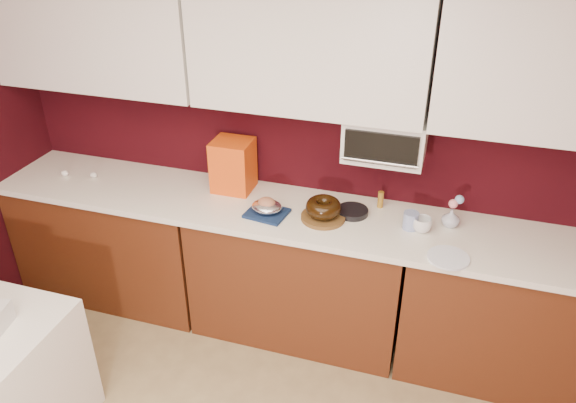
% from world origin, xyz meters
% --- Properties ---
extents(wall_back, '(4.00, 0.02, 2.50)m').
position_xyz_m(wall_back, '(0.00, 2.25, 1.25)').
color(wall_back, black).
rests_on(wall_back, floor).
extents(base_cabinet_left, '(1.31, 0.58, 0.86)m').
position_xyz_m(base_cabinet_left, '(-1.33, 1.94, 0.43)').
color(base_cabinet_left, '#542510').
rests_on(base_cabinet_left, floor).
extents(base_cabinet_center, '(1.31, 0.58, 0.86)m').
position_xyz_m(base_cabinet_center, '(0.00, 1.94, 0.43)').
color(base_cabinet_center, '#542510').
rests_on(base_cabinet_center, floor).
extents(base_cabinet_right, '(1.31, 0.58, 0.86)m').
position_xyz_m(base_cabinet_right, '(1.33, 1.94, 0.43)').
color(base_cabinet_right, '#542510').
rests_on(base_cabinet_right, floor).
extents(countertop, '(4.00, 0.62, 0.04)m').
position_xyz_m(countertop, '(0.00, 1.94, 0.88)').
color(countertop, white).
rests_on(countertop, base_cabinet_center).
extents(upper_cabinet_left, '(1.31, 0.33, 0.70)m').
position_xyz_m(upper_cabinet_left, '(-1.33, 2.08, 1.85)').
color(upper_cabinet_left, white).
rests_on(upper_cabinet_left, wall_back).
extents(upper_cabinet_center, '(1.31, 0.33, 0.70)m').
position_xyz_m(upper_cabinet_center, '(0.00, 2.08, 1.85)').
color(upper_cabinet_center, white).
rests_on(upper_cabinet_center, wall_back).
extents(toaster_oven, '(0.45, 0.30, 0.25)m').
position_xyz_m(toaster_oven, '(0.45, 2.10, 1.38)').
color(toaster_oven, white).
rests_on(toaster_oven, upper_cabinet_center).
extents(toaster_oven_door, '(0.40, 0.02, 0.18)m').
position_xyz_m(toaster_oven_door, '(0.45, 1.94, 1.38)').
color(toaster_oven_door, black).
rests_on(toaster_oven_door, toaster_oven).
extents(toaster_oven_handle, '(0.42, 0.02, 0.02)m').
position_xyz_m(toaster_oven_handle, '(0.45, 1.93, 1.30)').
color(toaster_oven_handle, silver).
rests_on(toaster_oven_handle, toaster_oven).
extents(cake_base, '(0.34, 0.34, 0.02)m').
position_xyz_m(cake_base, '(0.15, 1.90, 0.91)').
color(cake_base, brown).
rests_on(cake_base, countertop).
extents(bundt_cake, '(0.27, 0.27, 0.09)m').
position_xyz_m(bundt_cake, '(0.15, 1.90, 0.98)').
color(bundt_cake, black).
rests_on(bundt_cake, cake_base).
extents(navy_towel, '(0.26, 0.23, 0.02)m').
position_xyz_m(navy_towel, '(-0.18, 1.85, 0.91)').
color(navy_towel, '#14264B').
rests_on(navy_towel, countertop).
extents(foil_ham_nest, '(0.23, 0.21, 0.07)m').
position_xyz_m(foil_ham_nest, '(-0.18, 1.85, 0.96)').
color(foil_ham_nest, white).
rests_on(foil_ham_nest, navy_towel).
extents(roasted_ham, '(0.13, 0.13, 0.07)m').
position_xyz_m(roasted_ham, '(-0.18, 1.85, 0.98)').
color(roasted_ham, '#AF6E50').
rests_on(roasted_ham, foil_ham_nest).
extents(pandoro_box, '(0.25, 0.22, 0.33)m').
position_xyz_m(pandoro_box, '(-0.49, 2.10, 1.07)').
color(pandoro_box, red).
rests_on(pandoro_box, countertop).
extents(dark_pan, '(0.23, 0.23, 0.03)m').
position_xyz_m(dark_pan, '(0.31, 2.01, 0.92)').
color(dark_pan, black).
rests_on(dark_pan, countertop).
extents(coffee_mug, '(0.11, 0.11, 0.11)m').
position_xyz_m(coffee_mug, '(0.72, 1.94, 0.95)').
color(coffee_mug, white).
rests_on(coffee_mug, countertop).
extents(blue_jar, '(0.11, 0.11, 0.10)m').
position_xyz_m(blue_jar, '(0.65, 1.95, 0.95)').
color(blue_jar, '#1B3E97').
rests_on(blue_jar, countertop).
extents(flower_vase, '(0.10, 0.10, 0.12)m').
position_xyz_m(flower_vase, '(0.87, 2.05, 0.96)').
color(flower_vase, '#AAAFC0').
rests_on(flower_vase, countertop).
extents(flower_pink, '(0.05, 0.05, 0.05)m').
position_xyz_m(flower_pink, '(0.87, 2.05, 1.05)').
color(flower_pink, pink).
rests_on(flower_pink, flower_vase).
extents(flower_blue, '(0.05, 0.05, 0.05)m').
position_xyz_m(flower_blue, '(0.90, 2.07, 1.07)').
color(flower_blue, '#88ADD9').
rests_on(flower_blue, flower_vase).
extents(china_plate, '(0.27, 0.27, 0.01)m').
position_xyz_m(china_plate, '(0.88, 1.71, 0.91)').
color(china_plate, white).
rests_on(china_plate, countertop).
extents(amber_bottle, '(0.04, 0.04, 0.10)m').
position_xyz_m(amber_bottle, '(0.45, 2.14, 0.95)').
color(amber_bottle, '#95681B').
rests_on(amber_bottle, countertop).
extents(egg_left, '(0.06, 0.05, 0.04)m').
position_xyz_m(egg_left, '(-1.65, 1.92, 0.92)').
color(egg_left, white).
rests_on(egg_left, countertop).
extents(egg_right, '(0.06, 0.05, 0.04)m').
position_xyz_m(egg_right, '(-1.45, 1.96, 0.92)').
color(egg_right, silver).
rests_on(egg_right, countertop).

